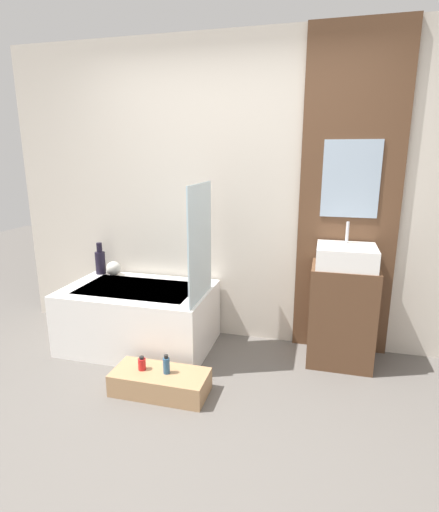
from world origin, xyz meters
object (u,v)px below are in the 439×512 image
bathtub (139,317)px  sink (346,256)px  vase_tall_dark (100,261)px  vase_round_light (114,268)px  bottle_soap_secondary (166,365)px  bottle_soap_primary (142,364)px  wooden_step_bench (160,382)px

bathtub → sink: size_ratio=2.81×
vase_tall_dark → vase_round_light: vase_tall_dark is taller
bathtub → vase_tall_dark: (-0.53, 0.30, 0.39)m
bottle_soap_secondary → bathtub: bearing=128.9°
vase_tall_dark → bottle_soap_secondary: (1.03, -0.93, -0.44)m
sink → bottle_soap_secondary: bearing=-146.1°
bottle_soap_secondary → sink: bearing=33.9°
vase_tall_dark → bottle_soap_primary: 1.33m
bottle_soap_primary → sink: bearing=30.1°
bathtub → sink: sink is taller
vase_tall_dark → bottle_soap_primary: size_ratio=2.97×
bathtub → wooden_step_bench: bathtub is taller
bottle_soap_secondary → bottle_soap_primary: bearing=180.0°
bathtub → bottle_soap_secondary: bearing=-51.1°
wooden_step_bench → sink: size_ratio=1.53×
wooden_step_bench → vase_round_light: vase_round_light is taller
wooden_step_bench → sink: bearing=32.8°
sink → vase_tall_dark: sink is taller
bottle_soap_secondary → wooden_step_bench: bearing=180.0°
sink → vase_tall_dark: (-2.21, 0.13, -0.23)m
bottle_soap_secondary → vase_tall_dark: bearing=138.1°
vase_round_light → bottle_soap_secondary: (0.89, -0.91, -0.38)m
vase_round_light → bottle_soap_secondary: size_ratio=0.96×
sink → vase_round_light: (-2.07, 0.11, -0.28)m
sink → bottle_soap_primary: size_ratio=4.39×
wooden_step_bench → bottle_soap_secondary: size_ratio=4.90×
wooden_step_bench → bottle_soap_primary: bottle_soap_primary is taller
vase_round_light → wooden_step_bench: bearing=-47.3°
vase_tall_dark → vase_round_light: (0.15, -0.02, -0.06)m
bathtub → bottle_soap_secondary: (0.51, -0.63, -0.05)m
bottle_soap_primary → bottle_soap_secondary: bottle_soap_secondary is taller
sink → vase_round_light: bearing=176.9°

